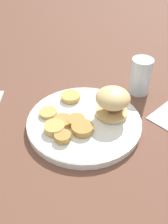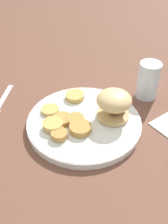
% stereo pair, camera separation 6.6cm
% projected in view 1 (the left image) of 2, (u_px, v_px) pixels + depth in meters
% --- Properties ---
extents(ground_plane, '(4.00, 4.00, 0.00)m').
position_uv_depth(ground_plane, '(84.00, 125.00, 0.69)').
color(ground_plane, brown).
extents(dinner_plate, '(0.30, 0.30, 0.02)m').
position_uv_depth(dinner_plate, '(84.00, 122.00, 0.69)').
color(dinner_plate, white).
rests_on(dinner_plate, ground_plane).
extents(sandwich, '(0.09, 0.09, 0.08)m').
position_uv_depth(sandwich, '(113.00, 101.00, 0.67)').
color(sandwich, tan).
rests_on(sandwich, dinner_plate).
extents(potato_round_0, '(0.05, 0.05, 0.02)m').
position_uv_depth(potato_round_0, '(54.00, 128.00, 0.64)').
color(potato_round_0, tan).
rests_on(potato_round_0, dinner_plate).
extents(potato_round_1, '(0.06, 0.06, 0.02)m').
position_uv_depth(potato_round_1, '(82.00, 128.00, 0.64)').
color(potato_round_1, '#BC8942').
rests_on(potato_round_1, dinner_plate).
extents(potato_round_2, '(0.05, 0.05, 0.01)m').
position_uv_depth(potato_round_2, '(76.00, 121.00, 0.67)').
color(potato_round_2, '#BC8942').
rests_on(potato_round_2, dinner_plate).
extents(potato_round_3, '(0.04, 0.04, 0.02)m').
position_uv_depth(potato_round_3, '(63.00, 137.00, 0.62)').
color(potato_round_3, '#BC8942').
rests_on(potato_round_3, dinner_plate).
extents(potato_round_4, '(0.05, 0.05, 0.01)m').
position_uv_depth(potato_round_4, '(48.00, 113.00, 0.69)').
color(potato_round_4, tan).
rests_on(potato_round_4, dinner_plate).
extents(potato_round_5, '(0.05, 0.05, 0.01)m').
position_uv_depth(potato_round_5, '(71.00, 97.00, 0.75)').
color(potato_round_5, tan).
rests_on(potato_round_5, dinner_plate).
extents(potato_round_6, '(0.05, 0.05, 0.01)m').
position_uv_depth(potato_round_6, '(63.00, 121.00, 0.67)').
color(potato_round_6, '#BC8942').
rests_on(potato_round_6, dinner_plate).
extents(drinking_glass, '(0.06, 0.06, 0.11)m').
position_uv_depth(drinking_glass, '(141.00, 76.00, 0.78)').
color(drinking_glass, silver).
rests_on(drinking_glass, ground_plane).
extents(napkin, '(0.13, 0.12, 0.01)m').
position_uv_depth(napkin, '(168.00, 115.00, 0.72)').
color(napkin, white).
rests_on(napkin, ground_plane).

